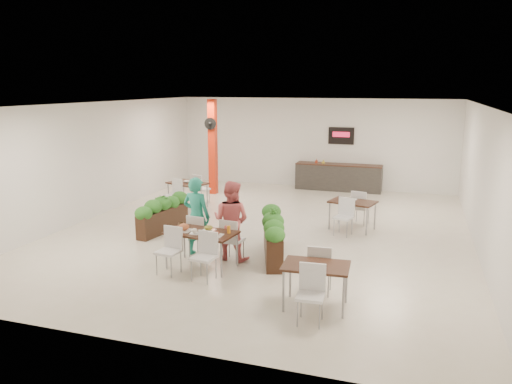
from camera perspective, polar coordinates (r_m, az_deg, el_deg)
ground at (r=12.79m, az=0.97°, el=-4.48°), size 12.00×12.00×0.00m
room_shell at (r=12.37m, az=1.00°, el=4.46°), size 10.10×12.10×3.22m
red_column at (r=16.97m, az=-4.97°, el=5.28°), size 0.40×0.41×3.20m
service_counter at (r=17.85m, az=9.40°, el=1.76°), size 3.00×0.64×2.20m
main_table at (r=10.22m, az=-6.32°, el=-5.15°), size 1.48×1.75×0.92m
diner_man at (r=10.88m, az=-6.81°, el=-2.80°), size 0.68×0.49×1.74m
diner_woman at (r=10.58m, az=-2.86°, el=-3.26°), size 0.90×0.74×1.70m
planter_left at (r=12.83m, az=-10.61°, el=-2.31°), size 0.62×1.87×0.98m
planter_right at (r=10.75m, az=1.95°, el=-4.87°), size 0.97×2.04×1.12m
side_table_a at (r=15.34m, az=-7.84°, el=0.62°), size 1.34×1.66×0.92m
side_table_b at (r=13.01m, az=10.98°, el=-1.58°), size 1.26×1.67×0.92m
side_table_c at (r=8.43m, az=6.87°, el=-9.11°), size 1.14×1.64×0.92m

